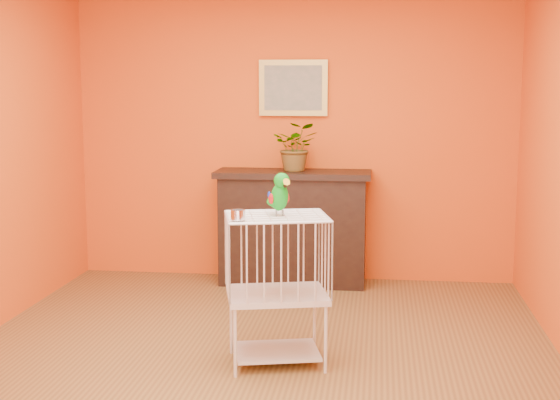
# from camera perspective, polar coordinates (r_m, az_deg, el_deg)

# --- Properties ---
(ground) EXTENTS (4.50, 4.50, 0.00)m
(ground) POSITION_cam_1_polar(r_m,az_deg,el_deg) (5.20, -1.83, -11.63)
(ground) COLOR brown
(ground) RESTS_ON ground
(room_shell) EXTENTS (4.50, 4.50, 4.50)m
(room_shell) POSITION_cam_1_polar(r_m,az_deg,el_deg) (4.88, -1.91, 6.10)
(room_shell) COLOR #DC5114
(room_shell) RESTS_ON ground
(console_cabinet) EXTENTS (1.38, 0.49, 1.02)m
(console_cabinet) POSITION_cam_1_polar(r_m,az_deg,el_deg) (6.99, 0.94, -2.02)
(console_cabinet) COLOR black
(console_cabinet) RESTS_ON ground
(potted_plant) EXTENTS (0.39, 0.44, 0.34)m
(potted_plant) POSITION_cam_1_polar(r_m,az_deg,el_deg) (6.88, 1.19, 3.52)
(potted_plant) COLOR #26722D
(potted_plant) RESTS_ON console_cabinet
(framed_picture) EXTENTS (0.62, 0.04, 0.50)m
(framed_picture) POSITION_cam_1_polar(r_m,az_deg,el_deg) (7.07, 0.97, 8.20)
(framed_picture) COLOR #B89841
(framed_picture) RESTS_ON room_shell
(birdcage) EXTENTS (0.72, 0.62, 0.97)m
(birdcage) POSITION_cam_1_polar(r_m,az_deg,el_deg) (5.00, -0.24, -6.41)
(birdcage) COLOR beige
(birdcage) RESTS_ON ground
(feed_cup) EXTENTS (0.09, 0.09, 0.06)m
(feed_cup) POSITION_cam_1_polar(r_m,az_deg,el_deg) (4.72, -3.09, -1.09)
(feed_cup) COLOR silver
(feed_cup) RESTS_ON birdcage
(parrot) EXTENTS (0.19, 0.24, 0.28)m
(parrot) POSITION_cam_1_polar(r_m,az_deg,el_deg) (4.86, -0.03, 0.45)
(parrot) COLOR #59544C
(parrot) RESTS_ON birdcage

